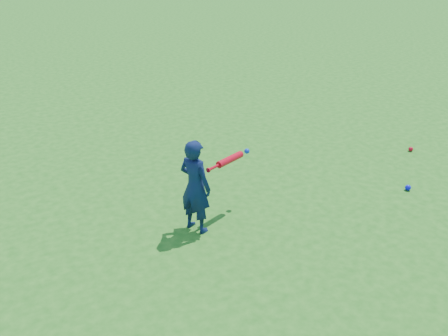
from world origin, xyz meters
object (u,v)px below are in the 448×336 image
child (195,186)px  ground_ball_red (411,149)px  bat_swing (231,159)px  ground_ball_blue (408,188)px

child → ground_ball_red: child is taller
child → bat_swing: 0.60m
child → ground_ball_red: bearing=-108.5°
ground_ball_red → ground_ball_blue: 1.41m
child → bat_swing: child is taller
ground_ball_red → ground_ball_blue: ground_ball_blue is taller
ground_ball_red → ground_ball_blue: bearing=-139.8°
ground_ball_red → bat_swing: 3.50m
ground_ball_blue → bat_swing: bearing=163.4°
bat_swing → child: bearing=175.4°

